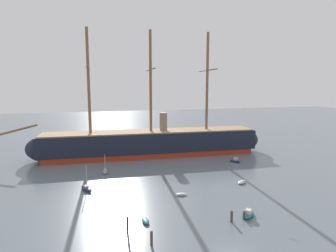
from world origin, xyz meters
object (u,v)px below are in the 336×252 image
tall_ship (151,143)px  dinghy_mid_right (242,182)px  motorboat_foreground_right (249,214)px  sailboat_far_right (242,146)px  mooring_piling_nearest (244,215)px  mooring_piling_left_pair (127,225)px  sailboat_alongside_bow (105,171)px  dinghy_foreground_left (146,221)px  dinghy_near_centre (181,194)px  mooring_piling_midwater (151,238)px  sailboat_mid_left (86,188)px  motorboat_alongside_stern (235,161)px  seagull_in_flight (210,100)px  mooring_piling_right_pair (232,216)px  sailboat_far_left (44,157)px

tall_ship → dinghy_mid_right: bearing=-65.7°
motorboat_foreground_right → sailboat_far_right: bearing=60.6°
sailboat_far_right → mooring_piling_nearest: (-26.08, -44.79, 0.14)m
mooring_piling_left_pair → sailboat_alongside_bow: bearing=92.4°
dinghy_foreground_left → dinghy_near_centre: 11.93m
sailboat_alongside_bow → mooring_piling_midwater: (3.65, -32.24, 0.56)m
dinghy_foreground_left → sailboat_far_right: size_ratio=0.39×
sailboat_mid_left → mooring_piling_nearest: 29.57m
sailboat_alongside_bow → motorboat_alongside_stern: size_ratio=1.42×
motorboat_foreground_right → motorboat_alongside_stern: 32.02m
sailboat_mid_left → dinghy_mid_right: (30.73, -4.58, -0.12)m
motorboat_foreground_right → seagull_in_flight: (4.76, 25.48, 16.13)m
motorboat_alongside_stern → mooring_piling_right_pair: bearing=-120.0°
dinghy_near_centre → sailboat_alongside_bow: size_ratio=0.48×
sailboat_mid_left → mooring_piling_nearest: bearing=-39.5°
mooring_piling_left_pair → seagull_in_flight: size_ratio=2.23×
mooring_piling_nearest → dinghy_foreground_left: bearing=168.4°
mooring_piling_left_pair → mooring_piling_right_pair: mooring_piling_left_pair is taller
tall_ship → motorboat_foreground_right: size_ratio=23.19×
dinghy_foreground_left → motorboat_foreground_right: bearing=-9.2°
dinghy_foreground_left → sailboat_alongside_bow: size_ratio=0.50×
dinghy_mid_right → mooring_piling_midwater: 28.75m
dinghy_near_centre → mooring_piling_nearest: bearing=-61.9°
mooring_piling_right_pair → mooring_piling_nearest: bearing=8.2°
sailboat_alongside_bow → sailboat_far_left: 23.06m
dinghy_near_centre → mooring_piling_right_pair: 12.40m
motorboat_foreground_right → sailboat_far_right: 50.92m
sailboat_mid_left → motorboat_alongside_stern: size_ratio=1.58×
motorboat_foreground_right → mooring_piling_right_pair: 3.44m
sailboat_far_right → mooring_piling_right_pair: size_ratio=3.30×
seagull_in_flight → dinghy_near_centre: bearing=-129.5°
sailboat_far_right → mooring_piling_nearest: bearing=-120.2°
dinghy_mid_right → mooring_piling_right_pair: 17.78m
mooring_piling_left_pair → mooring_piling_right_pair: bearing=-3.9°
sailboat_far_left → dinghy_foreground_left: bearing=-65.9°
dinghy_mid_right → sailboat_alongside_bow: bearing=150.8°
motorboat_alongside_stern → sailboat_far_right: 19.10m
dinghy_near_centre → sailboat_mid_left: sailboat_mid_left is taller
motorboat_foreground_right → sailboat_far_right: size_ratio=0.55×
dinghy_mid_right → mooring_piling_nearest: 16.29m
mooring_piling_left_pair → seagull_in_flight: seagull_in_flight is taller
dinghy_foreground_left → mooring_piling_left_pair: 3.82m
tall_ship → sailboat_alongside_bow: tall_ship is taller
motorboat_foreground_right → seagull_in_flight: 30.53m
seagull_in_flight → dinghy_foreground_left: bearing=-131.5°
dinghy_mid_right → sailboat_far_left: size_ratio=0.39×
motorboat_foreground_right → mooring_piling_nearest: size_ratio=2.56×
dinghy_near_centre → seagull_in_flight: bearing=50.5°
motorboat_foreground_right → mooring_piling_left_pair: size_ratio=1.35×
sailboat_mid_left → dinghy_mid_right: 31.07m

